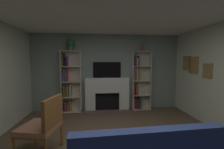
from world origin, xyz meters
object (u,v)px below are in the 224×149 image
object	(u,v)px
bookshelf_right	(139,83)
potted_plant	(71,44)
fireplace	(107,93)
bookshelf_left	(69,84)
vase_with_flowers	(142,47)
tv	(107,70)
armchair	(44,124)

from	to	relation	value
bookshelf_right	potted_plant	bearing A→B (deg)	-178.64
fireplace	bookshelf_left	distance (m)	1.29
bookshelf_right	vase_with_flowers	world-z (taller)	vase_with_flowers
tv	vase_with_flowers	size ratio (longest dim) A/B	2.23
tv	vase_with_flowers	xyz separation A→B (m)	(1.17, -0.12, 0.77)
bookshelf_right	armchair	size ratio (longest dim) A/B	1.92
bookshelf_right	fireplace	bearing A→B (deg)	-178.77
potted_plant	bookshelf_right	bearing A→B (deg)	1.36
tv	bookshelf_right	world-z (taller)	bookshelf_right
vase_with_flowers	armchair	distance (m)	3.74
potted_plant	armchair	size ratio (longest dim) A/B	0.37
fireplace	bookshelf_right	world-z (taller)	bookshelf_right
tv	potted_plant	size ratio (longest dim) A/B	2.45
potted_plant	vase_with_flowers	size ratio (longest dim) A/B	0.91
bookshelf_left	bookshelf_right	xyz separation A→B (m)	(2.34, 0.01, -0.01)
tv	armchair	xyz separation A→B (m)	(-1.30, -2.44, -0.82)
bookshelf_left	armchair	world-z (taller)	bookshelf_left
fireplace	vase_with_flowers	xyz separation A→B (m)	(1.17, -0.03, 1.55)
potted_plant	tv	bearing A→B (deg)	5.86
potted_plant	fireplace	bearing A→B (deg)	1.48
bookshelf_left	armchair	bearing A→B (deg)	-91.29
bookshelf_left	potted_plant	distance (m)	1.28
tv	bookshelf_left	bearing A→B (deg)	-176.31
fireplace	tv	bearing A→B (deg)	90.00
fireplace	tv	world-z (taller)	tv
bookshelf_left	armchair	distance (m)	2.39
fireplace	bookshelf_right	size ratio (longest dim) A/B	0.79
bookshelf_left	potted_plant	world-z (taller)	potted_plant
bookshelf_left	bookshelf_right	distance (m)	2.34
tv	vase_with_flowers	world-z (taller)	vase_with_flowers
vase_with_flowers	bookshelf_right	bearing A→B (deg)	144.49
tv	armchair	distance (m)	2.88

